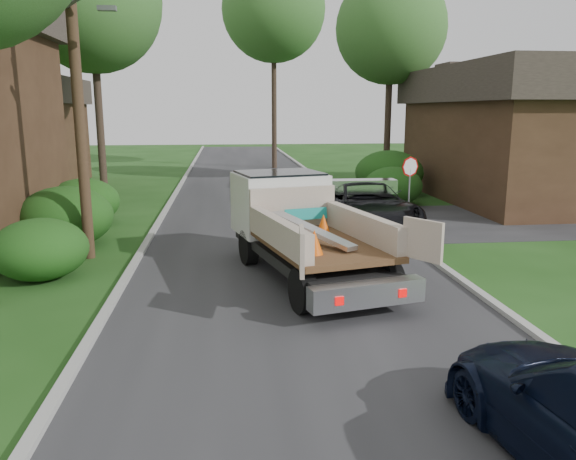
% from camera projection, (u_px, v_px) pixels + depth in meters
% --- Properties ---
extents(ground, '(120.00, 120.00, 0.00)m').
position_uv_depth(ground, '(304.00, 311.00, 11.80)').
color(ground, '#1B4112').
rests_on(ground, ground).
extents(road, '(8.00, 90.00, 0.02)m').
position_uv_depth(road, '(268.00, 220.00, 21.52)').
color(road, '#28282B').
rests_on(road, ground).
extents(curb_left, '(0.20, 90.00, 0.12)m').
position_uv_depth(curb_left, '(159.00, 221.00, 21.07)').
color(curb_left, '#9E9E99').
rests_on(curb_left, ground).
extents(curb_right, '(0.20, 90.00, 0.12)m').
position_uv_depth(curb_right, '(372.00, 217.00, 21.96)').
color(curb_right, '#9E9E99').
rests_on(curb_right, ground).
extents(stop_sign, '(0.71, 0.32, 2.48)m').
position_uv_depth(stop_sign, '(410.00, 175.00, 20.74)').
color(stop_sign, slate).
rests_on(stop_sign, ground).
extents(utility_pole, '(2.42, 1.25, 10.00)m').
position_uv_depth(utility_pole, '(76.00, 71.00, 14.97)').
color(utility_pole, '#382619').
rests_on(utility_pole, ground).
extents(house_left_far, '(7.56, 7.56, 6.00)m').
position_uv_depth(house_left_far, '(9.00, 130.00, 31.09)').
color(house_left_far, '#3A2517').
rests_on(house_left_far, ground).
extents(house_right, '(9.72, 12.96, 6.20)m').
position_uv_depth(house_right, '(539.00, 132.00, 26.16)').
color(house_right, '#3A2517').
rests_on(house_right, ground).
extents(hedge_left_a, '(2.34, 2.34, 1.53)m').
position_uv_depth(hedge_left_a, '(40.00, 249.00, 13.89)').
color(hedge_left_a, '#0E4012').
rests_on(hedge_left_a, ground).
extents(hedge_left_b, '(2.86, 2.86, 1.87)m').
position_uv_depth(hedge_left_b, '(66.00, 217.00, 17.22)').
color(hedge_left_b, '#0E4012').
rests_on(hedge_left_b, ground).
extents(hedge_left_c, '(2.60, 2.60, 1.70)m').
position_uv_depth(hedge_left_c, '(83.00, 202.00, 20.61)').
color(hedge_left_c, '#0E4012').
rests_on(hedge_left_c, ground).
extents(hedge_right_a, '(2.60, 2.60, 1.70)m').
position_uv_depth(hedge_right_a, '(393.00, 186.00, 24.89)').
color(hedge_right_a, '#0E4012').
rests_on(hedge_right_a, ground).
extents(hedge_right_b, '(3.38, 3.38, 2.21)m').
position_uv_depth(hedge_right_b, '(389.00, 173.00, 27.83)').
color(hedge_right_b, '#0E4012').
rests_on(hedge_right_b, ground).
extents(tree_left_far, '(6.40, 6.40, 12.20)m').
position_uv_depth(tree_left_far, '(91.00, 2.00, 25.64)').
color(tree_left_far, '#2D2119').
rests_on(tree_left_far, ground).
extents(tree_right_far, '(6.00, 6.00, 11.50)m').
position_uv_depth(tree_right_far, '(391.00, 28.00, 30.29)').
color(tree_right_far, '#2D2119').
rests_on(tree_right_far, ground).
extents(tree_center_far, '(7.20, 7.20, 14.60)m').
position_uv_depth(tree_center_far, '(274.00, 10.00, 38.89)').
color(tree_center_far, '#2D2119').
rests_on(tree_center_far, ground).
extents(flatbed_truck, '(4.15, 6.95, 2.47)m').
position_uv_depth(flatbed_truck, '(295.00, 220.00, 14.62)').
color(flatbed_truck, black).
rests_on(flatbed_truck, ground).
extents(black_pickup, '(3.10, 6.19, 1.68)m').
position_uv_depth(black_pickup, '(365.00, 206.00, 19.79)').
color(black_pickup, black).
rests_on(black_pickup, ground).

